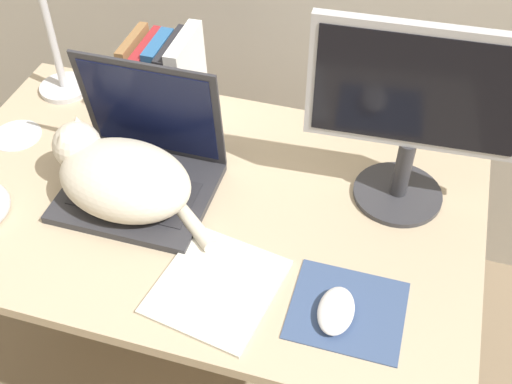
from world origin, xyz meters
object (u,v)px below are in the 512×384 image
Objects in this scene: external_monitor at (416,110)px; computer_mouse at (336,311)px; laptop at (142,167)px; cat at (120,176)px; book_row at (166,77)px; cd_disc at (17,135)px; notepad at (217,286)px.

external_monitor reaches higher than computer_mouse.
laptop is 0.53m from computer_mouse.
book_row is at bearing 94.04° from cat.
laptop is 0.07m from cat.
computer_mouse is 0.90m from cd_disc.
book_row reaches higher than notepad.
laptop is 2.95× the size of computer_mouse.
laptop is at bearing -10.55° from cd_disc.
computer_mouse reaches higher than notepad.
computer_mouse is 0.73m from book_row.
laptop is 0.74× the size of external_monitor.
computer_mouse is (0.48, -0.22, -0.04)m from laptop.
external_monitor is 3.64× the size of cd_disc.
laptop is 0.34m from notepad.
cat is at bearing -20.16° from cd_disc.
notepad is (-0.30, -0.35, -0.24)m from external_monitor.
book_row is 1.87× the size of cd_disc.
book_row is at bearing 31.50° from cd_disc.
laptop reaches higher than cat.
laptop is at bearing -80.25° from book_row.
laptop is 1.45× the size of book_row.
external_monitor is 0.63m from book_row.
cd_disc is at bearing 161.06° from computer_mouse.
laptop reaches higher than cd_disc.
cat is at bearing -85.96° from book_row.
cat is at bearing 161.91° from computer_mouse.
cd_disc is (-0.37, 0.07, -0.05)m from laptop.
external_monitor is 0.42m from computer_mouse.
notepad is at bearing -130.83° from external_monitor.
cat reaches higher than computer_mouse.
notepad is at bearing -42.02° from laptop.
laptop is at bearing -167.18° from external_monitor.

